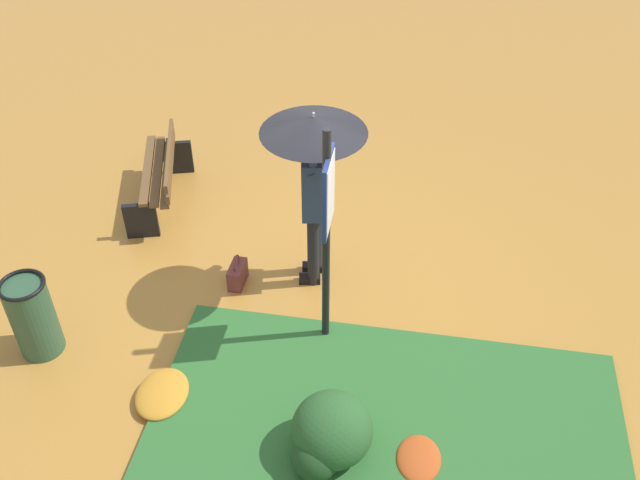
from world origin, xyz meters
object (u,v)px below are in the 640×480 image
Objects in this scene: person_with_umbrella at (314,156)px; trash_bin at (33,317)px; handbag at (237,274)px; info_sign_post at (327,218)px; park_bench at (162,175)px.

trash_bin is at bearing -60.80° from person_with_umbrella.
handbag is at bearing 126.26° from trash_bin.
trash_bin is at bearing -77.29° from info_sign_post.
trash_bin reaches higher than handbag.
person_with_umbrella is 0.78m from info_sign_post.
person_with_umbrella reaches higher than trash_bin.
info_sign_post is 3.03m from park_bench.
person_with_umbrella is 5.53× the size of handbag.
trash_bin reaches higher than park_bench.
park_bench is 1.73× the size of trash_bin.
trash_bin is (1.33, -2.37, -1.13)m from person_with_umbrella.
handbag is 0.44× the size of trash_bin.
park_bench is at bearing -135.36° from handbag.
park_bench is at bearing -128.87° from info_sign_post.
person_with_umbrella is 0.89× the size of info_sign_post.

